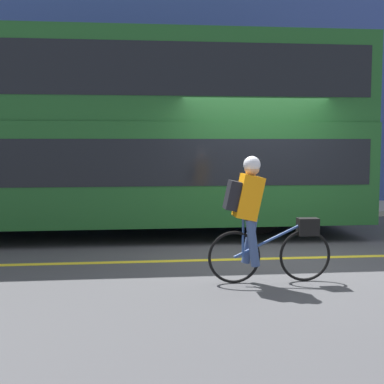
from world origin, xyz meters
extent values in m
plane|color=#424244|center=(0.00, 0.00, 0.00)|extent=(80.00, 80.00, 0.00)
cube|color=yellow|center=(0.00, -0.11, 0.00)|extent=(50.00, 0.14, 0.01)
cube|color=#A8A399|center=(0.00, 5.20, 0.06)|extent=(60.00, 2.20, 0.12)
cube|color=#33478C|center=(0.00, 6.44, 4.48)|extent=(60.00, 0.30, 8.95)
cylinder|color=black|center=(0.33, 2.18, 0.53)|extent=(1.05, 0.30, 1.05)
cube|color=#194C1E|center=(-2.69, 2.18, 1.21)|extent=(9.74, 2.45, 1.78)
cube|color=black|center=(-2.69, 2.18, 1.42)|extent=(9.35, 2.47, 0.78)
cube|color=#194C1E|center=(-2.69, 2.18, 2.88)|extent=(9.74, 2.35, 1.57)
cube|color=black|center=(-2.69, 2.18, 2.96)|extent=(9.35, 2.37, 0.88)
torus|color=black|center=(0.08, -1.43, 0.33)|extent=(0.66, 0.04, 0.66)
torus|color=black|center=(-0.83, -1.43, 0.33)|extent=(0.66, 0.04, 0.66)
cylinder|color=#2D4C8C|center=(-0.38, -1.43, 0.54)|extent=(0.92, 0.03, 0.45)
cylinder|color=#2D4C8C|center=(-0.72, -1.43, 0.57)|extent=(0.03, 0.03, 0.49)
cube|color=black|center=(0.11, -1.43, 0.70)|extent=(0.26, 0.16, 0.22)
cube|color=orange|center=(-0.66, -1.43, 1.09)|extent=(0.37, 0.32, 0.58)
cube|color=black|center=(-0.86, -1.43, 1.11)|extent=(0.21, 0.26, 0.38)
cylinder|color=#384C7A|center=(-0.62, -1.34, 0.52)|extent=(0.21, 0.11, 0.60)
cylinder|color=#384C7A|center=(-0.62, -1.52, 0.52)|extent=(0.19, 0.11, 0.60)
sphere|color=tan|center=(-0.62, -1.43, 1.44)|extent=(0.19, 0.19, 0.19)
sphere|color=silver|center=(-0.62, -1.43, 1.49)|extent=(0.21, 0.21, 0.21)
camera|label=1|loc=(-2.07, -7.88, 1.77)|focal=50.00mm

